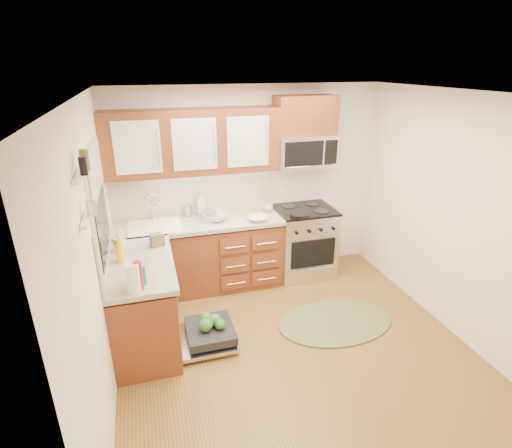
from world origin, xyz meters
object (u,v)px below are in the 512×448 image
object	(u,v)px
rug	(335,322)
bowl_a	(258,219)
microwave	(304,150)
bowl_b	(216,217)
dishwasher	(206,335)
cutting_board	(251,212)
skillet	(300,215)
upper_cabinets	(193,142)
range	(304,242)
sink	(156,236)
stock_pot	(209,216)
paper_towel_roll	(133,278)
cup	(268,208)

from	to	relation	value
rug	bowl_a	xyz separation A→B (m)	(-0.62, 1.01, 0.94)
microwave	rug	xyz separation A→B (m)	(-0.08, -1.31, -1.69)
microwave	bowl_b	xyz separation A→B (m)	(-1.20, -0.13, -0.73)
dishwasher	rug	size ratio (longest dim) A/B	0.53
microwave	bowl_b	world-z (taller)	microwave
cutting_board	skillet	bearing A→B (deg)	-35.32
upper_cabinets	range	bearing A→B (deg)	-5.89
sink	stock_pot	xyz separation A→B (m)	(0.66, 0.01, 0.19)
microwave	cutting_board	world-z (taller)	microwave
rug	skillet	bearing A→B (deg)	96.07
cutting_board	paper_towel_roll	size ratio (longest dim) A/B	1.08
sink	dishwasher	distance (m)	1.38
rug	bowl_a	size ratio (longest dim) A/B	5.52
cup	sink	bearing A→B (deg)	-174.98
microwave	paper_towel_roll	distance (m)	2.76
range	dishwasher	size ratio (longest dim) A/B	1.36
upper_cabinets	rug	xyz separation A→B (m)	(1.33, -1.33, -1.86)
dishwasher	bowl_a	size ratio (longest dim) A/B	2.91
upper_cabinets	dishwasher	world-z (taller)	upper_cabinets
upper_cabinets	skillet	world-z (taller)	upper_cabinets
bowl_b	sink	bearing A→B (deg)	-179.91
skillet	stock_pot	size ratio (longest dim) A/B	1.23
microwave	sink	world-z (taller)	microwave
bowl_a	upper_cabinets	bearing A→B (deg)	155.27
microwave	bowl_b	bearing A→B (deg)	-173.85
sink	stock_pot	bearing A→B (deg)	0.77
paper_towel_roll	cup	bearing A→B (deg)	42.80
rug	sink	bearing A→B (deg)	147.55
paper_towel_roll	bowl_b	size ratio (longest dim) A/B	0.89
stock_pot	cup	world-z (taller)	stock_pot
bowl_b	stock_pot	bearing A→B (deg)	174.14
skillet	bowl_a	size ratio (longest dim) A/B	1.03
range	paper_towel_roll	bearing A→B (deg)	-146.28
range	sink	world-z (taller)	range
upper_cabinets	paper_towel_roll	bearing A→B (deg)	-115.69
rug	bowl_b	bearing A→B (deg)	133.48
bowl_a	bowl_b	size ratio (longest dim) A/B	0.81
microwave	rug	bearing A→B (deg)	-93.47
paper_towel_roll	bowl_b	world-z (taller)	paper_towel_roll
sink	cutting_board	bearing A→B (deg)	6.04
stock_pot	dishwasher	bearing A→B (deg)	-103.40
dishwasher	cup	xyz separation A→B (m)	(1.06, 1.25, 0.88)
skillet	cup	world-z (taller)	cup
range	bowl_a	bearing A→B (deg)	-165.57
upper_cabinets	stock_pot	distance (m)	0.91
cutting_board	stock_pot	bearing A→B (deg)	-168.01
dishwasher	cup	world-z (taller)	cup
range	sink	xyz separation A→B (m)	(-1.93, -0.01, 0.33)
skillet	bowl_a	bearing A→B (deg)	172.34
skillet	cup	distance (m)	0.48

